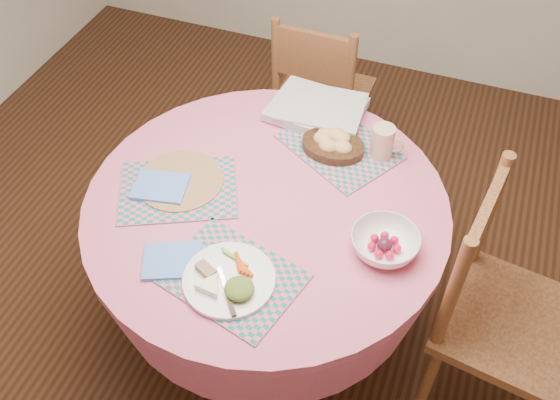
{
  "coord_description": "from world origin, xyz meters",
  "views": [
    {
      "loc": [
        0.54,
        -1.31,
        2.3
      ],
      "look_at": [
        0.05,
        0.0,
        0.78
      ],
      "focal_mm": 40.0,
      "sensor_mm": 36.0,
      "label": 1
    }
  ],
  "objects": [
    {
      "name": "latte_mug",
      "position": [
        0.31,
        0.36,
        0.82
      ],
      "size": [
        0.12,
        0.08,
        0.12
      ],
      "color": "#D0AE8F",
      "rests_on": "placemat_back"
    },
    {
      "name": "dining_table",
      "position": [
        0.0,
        0.0,
        0.56
      ],
      "size": [
        1.24,
        1.24,
        0.75
      ],
      "color": "#CF607D",
      "rests_on": "ground"
    },
    {
      "name": "ground",
      "position": [
        0.0,
        0.0,
        0.0
      ],
      "size": [
        4.0,
        4.0,
        0.0
      ],
      "primitive_type": "plane",
      "color": "#331C0F",
      "rests_on": "ground"
    },
    {
      "name": "placemat_back",
      "position": [
        0.15,
        0.35,
        0.75
      ],
      "size": [
        0.5,
        0.46,
        0.01
      ],
      "primitive_type": "cube",
      "rotation": [
        0.0,
        0.0,
        -0.53
      ],
      "color": "#147465",
      "rests_on": "dining_table"
    },
    {
      "name": "bread_bowl",
      "position": [
        0.13,
        0.32,
        0.79
      ],
      "size": [
        0.23,
        0.23,
        0.08
      ],
      "color": "black",
      "rests_on": "placemat_back"
    },
    {
      "name": "chair_back",
      "position": [
        -0.11,
        0.97,
        0.47
      ],
      "size": [
        0.43,
        0.41,
        0.91
      ],
      "rotation": [
        0.0,
        0.0,
        3.12
      ],
      "color": "brown",
      "rests_on": "ground"
    },
    {
      "name": "chair_right",
      "position": [
        0.82,
        0.01,
        0.52
      ],
      "size": [
        0.51,
        0.53,
        1.01
      ],
      "rotation": [
        0.0,
        0.0,
        1.42
      ],
      "color": "brown",
      "rests_on": "ground"
    },
    {
      "name": "newspaper_stack",
      "position": [
        0.02,
        0.5,
        0.78
      ],
      "size": [
        0.37,
        0.3,
        0.04
      ],
      "rotation": [
        0.0,
        0.0,
        -0.09
      ],
      "color": "silver",
      "rests_on": "dining_table"
    },
    {
      "name": "dinner_plate",
      "position": [
        0.02,
        -0.35,
        0.77
      ],
      "size": [
        0.28,
        0.28,
        0.05
      ],
      "rotation": [
        0.0,
        0.0,
        -0.45
      ],
      "color": "white",
      "rests_on": "placemat_front"
    },
    {
      "name": "placemat_left",
      "position": [
        -0.3,
        -0.05,
        0.75
      ],
      "size": [
        0.49,
        0.44,
        0.01
      ],
      "primitive_type": "cube",
      "rotation": [
        0.0,
        0.0,
        0.45
      ],
      "color": "#147465",
      "rests_on": "dining_table"
    },
    {
      "name": "napkin_near",
      "position": [
        -0.18,
        -0.34,
        0.76
      ],
      "size": [
        0.22,
        0.2,
        0.01
      ],
      "primitive_type": "cube",
      "rotation": [
        0.0,
        0.0,
        0.4
      ],
      "color": "#547FD9",
      "rests_on": "dining_table"
    },
    {
      "name": "placemat_front",
      "position": [
        0.02,
        -0.33,
        0.75
      ],
      "size": [
        0.46,
        0.39,
        0.01
      ],
      "primitive_type": "cube",
      "rotation": [
        0.0,
        0.0,
        -0.26
      ],
      "color": "#147465",
      "rests_on": "dining_table"
    },
    {
      "name": "fruit_bowl",
      "position": [
        0.42,
        -0.06,
        0.78
      ],
      "size": [
        0.23,
        0.23,
        0.07
      ],
      "rotation": [
        0.0,
        0.0,
        -0.07
      ],
      "color": "white",
      "rests_on": "dining_table"
    },
    {
      "name": "wicker_trivet",
      "position": [
        -0.31,
        -0.01,
        0.76
      ],
      "size": [
        0.3,
        0.3,
        0.01
      ],
      "primitive_type": "cylinder",
      "color": "olive",
      "rests_on": "dining_table"
    },
    {
      "name": "napkin_far",
      "position": [
        -0.36,
        -0.07,
        0.76
      ],
      "size": [
        0.2,
        0.17,
        0.01
      ],
      "primitive_type": "cube",
      "rotation": [
        0.0,
        0.0,
        0.2
      ],
      "color": "#547FD9",
      "rests_on": "placemat_left"
    }
  ]
}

